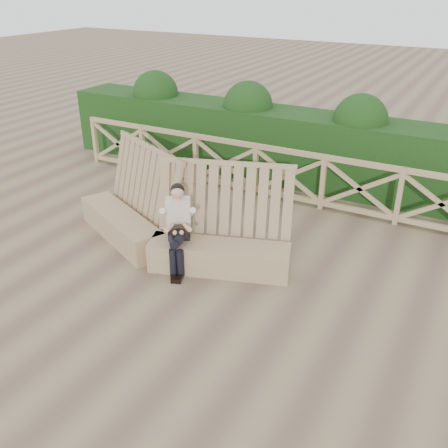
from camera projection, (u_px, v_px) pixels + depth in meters
The scene contains 5 objects.
ground at pixel (195, 285), 7.37m from camera, with size 60.00×60.00×0.00m, color brown.
bench at pixel (170, 230), 8.10m from camera, with size 4.17×1.59×1.59m.
woman at pixel (178, 224), 7.54m from camera, with size 0.61×0.82×1.35m.
guardrail at pixel (288, 175), 9.86m from camera, with size 10.10×0.09×1.10m.
hedge at pixel (310, 149), 10.72m from camera, with size 12.00×1.20×1.50m, color black.
Camera 1 is at (3.35, -5.21, 4.11)m, focal length 40.00 mm.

